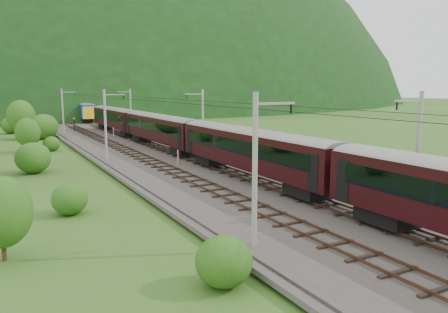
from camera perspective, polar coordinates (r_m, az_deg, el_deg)
name	(u,v)px	position (r m, az deg, el deg)	size (l,w,h in m)	color
ground	(342,233)	(27.16, 15.22, -9.57)	(600.00, 600.00, 0.00)	#344D18
railbed	(253,194)	(34.72, 3.78, -4.95)	(14.00, 220.00, 0.30)	#38332D
track_left	(226,195)	(33.48, 0.29, -5.06)	(2.40, 220.00, 0.27)	brown
track_right	(278,188)	(35.97, 7.03, -4.14)	(2.40, 220.00, 0.27)	brown
catenary_left	(106,123)	(52.03, -15.15, 4.27)	(2.54, 192.28, 8.00)	gray
catenary_right	(202,119)	(56.10, -2.86, 4.89)	(2.54, 192.28, 8.00)	gray
overhead_wires	(254,106)	(33.73, 3.90, 6.59)	(4.83, 198.00, 0.03)	black
mountain_main	(22,102)	(279.21, -24.83, 6.42)	(504.00, 360.00, 244.00)	black
train	(197,132)	(48.73, -3.50, 3.23)	(3.07, 145.78, 5.35)	black
hazard_post_near	(178,157)	(47.70, -6.04, -0.05)	(0.16, 0.16, 1.49)	red
hazard_post_far	(114,132)	(76.33, -14.23, 3.15)	(0.17, 0.17, 1.60)	red
signal	(74,123)	(89.15, -18.99, 4.15)	(0.27, 0.27, 2.43)	black
vegetation_left	(57,167)	(36.03, -21.02, -1.23)	(14.41, 142.89, 6.48)	#255516
vegetation_right	(308,160)	(45.66, 10.87, -0.45)	(5.22, 102.44, 2.71)	#255516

